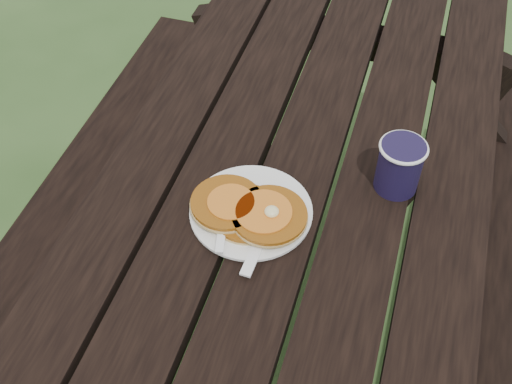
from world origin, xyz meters
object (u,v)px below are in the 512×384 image
(plate, at_px, (251,212))
(pancake_stack, at_px, (249,211))
(coffee_cup, at_px, (400,164))
(picnic_table, at_px, (284,298))

(plate, relative_size, pancake_stack, 1.02)
(plate, distance_m, pancake_stack, 0.02)
(pancake_stack, bearing_deg, coffee_cup, 33.62)
(picnic_table, height_order, plate, plate)
(plate, xyz_separation_m, pancake_stack, (0.00, -0.01, 0.02))
(picnic_table, xyz_separation_m, pancake_stack, (-0.05, -0.09, 0.41))
(pancake_stack, bearing_deg, plate, 93.56)
(plate, bearing_deg, coffee_cup, 31.21)
(picnic_table, distance_m, plate, 0.40)
(plate, bearing_deg, pancake_stack, -86.44)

